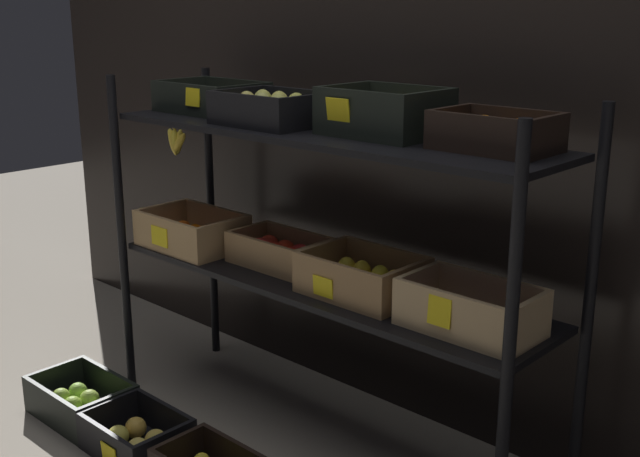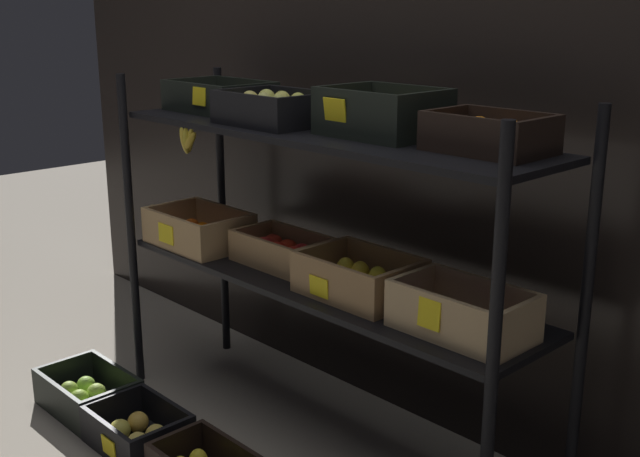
{
  "view_description": "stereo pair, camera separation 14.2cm",
  "coord_description": "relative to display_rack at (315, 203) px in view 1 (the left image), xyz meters",
  "views": [
    {
      "loc": [
        1.64,
        -1.76,
        1.41
      ],
      "look_at": [
        0.0,
        0.0,
        0.74
      ],
      "focal_mm": 44.53,
      "sensor_mm": 36.0,
      "label": 1
    },
    {
      "loc": [
        1.74,
        -1.66,
        1.41
      ],
      "look_at": [
        0.0,
        0.0,
        0.74
      ],
      "focal_mm": 44.53,
      "sensor_mm": 36.0,
      "label": 2
    }
  ],
  "objects": [
    {
      "name": "ground_plane",
      "position": [
        0.03,
        -0.0,
        -0.81
      ],
      "size": [
        10.0,
        10.0,
        0.0
      ],
      "primitive_type": "plane",
      "color": "gray"
    },
    {
      "name": "storefront_wall",
      "position": [
        0.03,
        0.41,
        0.38
      ],
      "size": [
        4.0,
        0.12,
        2.4
      ],
      "primitive_type": "cube",
      "color": "black",
      "rests_on": "ground_plane"
    },
    {
      "name": "display_rack",
      "position": [
        0.0,
        0.0,
        0.0
      ],
      "size": [
        1.73,
        0.45,
        1.19
      ],
      "color": "black",
      "rests_on": "ground_plane"
    },
    {
      "name": "crate_ground_apple_green",
      "position": [
        -0.69,
        -0.48,
        -0.76
      ],
      "size": [
        0.37,
        0.25,
        0.14
      ],
      "color": "black",
      "rests_on": "ground_plane"
    },
    {
      "name": "crate_ground_apple_gold",
      "position": [
        -0.35,
        -0.48,
        -0.77
      ],
      "size": [
        0.33,
        0.25,
        0.13
      ],
      "color": "black",
      "rests_on": "ground_plane"
    }
  ]
}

